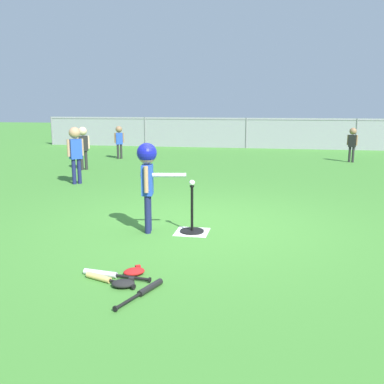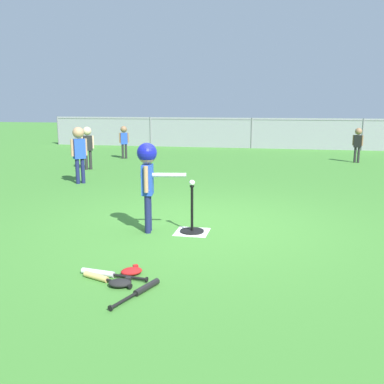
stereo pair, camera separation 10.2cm
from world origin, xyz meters
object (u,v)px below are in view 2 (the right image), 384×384
(spare_bat_wood, at_px, (101,278))
(fielder_near_right, at_px, (79,147))
(batting_tee, at_px, (192,225))
(glove_near_bats, at_px, (132,271))
(batter_child, at_px, (148,169))
(glove_by_plate, at_px, (120,283))
(fielder_deep_center, at_px, (88,142))
(spare_bat_silver, at_px, (105,274))
(fielder_near_left, at_px, (358,140))
(baseball_on_tee, at_px, (192,183))
(fielder_deep_left, at_px, (124,138))
(spare_bat_black, at_px, (142,290))

(spare_bat_wood, bearing_deg, fielder_near_right, 117.42)
(batting_tee, distance_m, spare_bat_wood, 1.86)
(fielder_near_right, height_order, glove_near_bats, fielder_near_right)
(batter_child, height_order, glove_by_plate, batter_child)
(glove_near_bats, bearing_deg, glove_by_plate, -91.50)
(fielder_deep_center, height_order, glove_by_plate, fielder_deep_center)
(fielder_near_right, distance_m, glove_by_plate, 5.67)
(batter_child, height_order, spare_bat_wood, batter_child)
(spare_bat_silver, xyz_separation_m, glove_by_plate, (0.24, -0.20, 0.01))
(fielder_near_left, relative_size, fielder_deep_center, 0.91)
(baseball_on_tee, distance_m, spare_bat_silver, 1.87)
(fielder_deep_center, bearing_deg, fielder_near_left, 21.39)
(fielder_near_left, bearing_deg, spare_bat_silver, -112.52)
(fielder_deep_left, bearing_deg, spare_bat_black, -69.11)
(fielder_near_right, height_order, fielder_deep_left, fielder_near_right)
(fielder_near_right, distance_m, fielder_deep_left, 4.28)
(fielder_near_left, relative_size, fielder_near_right, 0.83)
(batting_tee, relative_size, fielder_deep_center, 0.58)
(fielder_near_right, relative_size, glove_by_plate, 5.03)
(fielder_near_left, height_order, glove_by_plate, fielder_near_left)
(batter_child, relative_size, glove_near_bats, 4.40)
(baseball_on_tee, bearing_deg, batter_child, -170.58)
(fielder_deep_center, relative_size, glove_by_plate, 4.60)
(spare_bat_black, bearing_deg, spare_bat_wood, 159.35)
(batting_tee, relative_size, fielder_near_left, 0.64)
(batter_child, xyz_separation_m, fielder_near_right, (-2.48, 3.15, -0.07))
(spare_bat_silver, height_order, spare_bat_wood, same)
(fielder_deep_left, distance_m, spare_bat_wood, 9.59)
(glove_near_bats, bearing_deg, batting_tee, 78.75)
(spare_bat_black, bearing_deg, glove_by_plate, 158.85)
(fielder_deep_center, xyz_separation_m, glove_by_plate, (3.42, -6.81, -0.68))
(batting_tee, relative_size, fielder_deep_left, 0.63)
(batting_tee, xyz_separation_m, fielder_deep_center, (-3.74, 4.95, 0.61))
(baseball_on_tee, height_order, glove_near_bats, baseball_on_tee)
(spare_bat_silver, relative_size, glove_near_bats, 2.66)
(fielder_near_left, relative_size, spare_bat_wood, 1.77)
(fielder_near_right, xyz_separation_m, glove_near_bats, (2.75, -4.61, -0.74))
(batting_tee, relative_size, glove_near_bats, 2.34)
(spare_bat_black, xyz_separation_m, glove_by_plate, (-0.24, 0.09, 0.01))
(batting_tee, distance_m, glove_near_bats, 1.59)
(fielder_deep_center, relative_size, spare_bat_wood, 1.95)
(fielder_near_right, distance_m, spare_bat_silver, 5.39)
(batting_tee, height_order, spare_bat_silver, batting_tee)
(fielder_near_left, bearing_deg, batting_tee, -113.33)
(fielder_deep_left, bearing_deg, fielder_near_left, 3.49)
(spare_bat_silver, distance_m, glove_by_plate, 0.31)
(spare_bat_wood, height_order, glove_by_plate, glove_by_plate)
(fielder_deep_center, relative_size, spare_bat_silver, 1.53)
(batting_tee, relative_size, spare_bat_silver, 0.88)
(fielder_near_left, xyz_separation_m, fielder_near_right, (-6.39, -4.67, 0.13))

